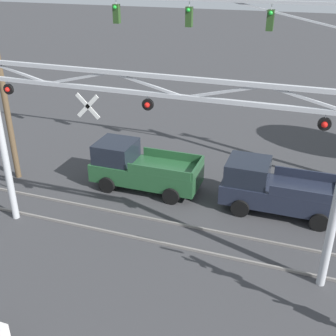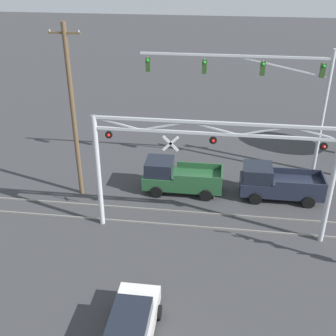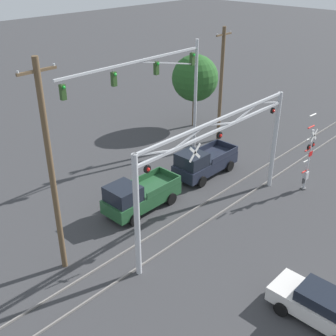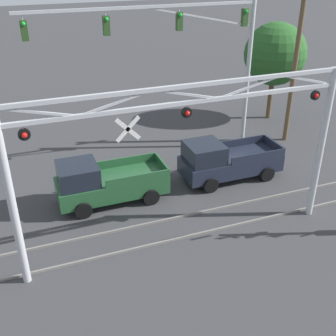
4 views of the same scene
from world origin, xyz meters
name	(u,v)px [view 1 (image 1 of 4)]	position (x,y,z in m)	size (l,w,h in m)	color
rail_track_near	(154,241)	(0.00, 16.26, 0.05)	(80.00, 0.08, 0.10)	gray
rail_track_far	(166,222)	(0.00, 17.70, 0.05)	(80.00, 0.08, 0.10)	gray
crossing_gantry	(148,140)	(-0.01, 15.98, 4.40)	(12.53, 0.30, 6.63)	#B7BABF
traffic_signal_span	(292,51)	(3.83, 23.48, 6.18)	(12.14, 0.39, 8.77)	#B7BABF
pickup_truck_lead	(140,168)	(-2.21, 20.21, 1.02)	(5.08, 2.24, 2.16)	#23512D
pickup_truck_following	(275,189)	(4.03, 20.23, 1.02)	(5.14, 2.24, 2.16)	#1E2333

